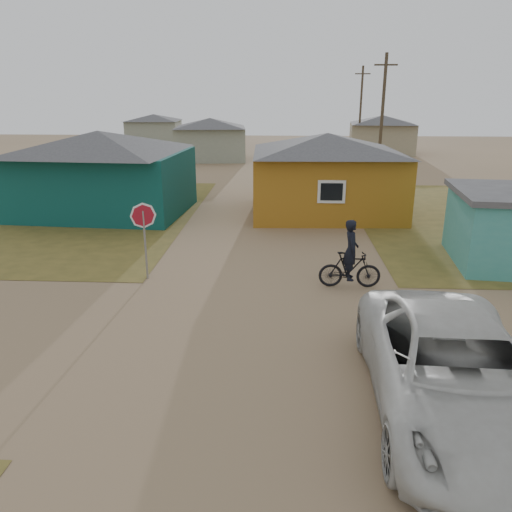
# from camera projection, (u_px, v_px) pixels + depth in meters

# --- Properties ---
(ground) EXTENTS (120.00, 120.00, 0.00)m
(ground) POSITION_uv_depth(u_px,v_px,m) (264.00, 348.00, 11.79)
(ground) COLOR #937655
(house_teal) EXTENTS (8.93, 7.08, 4.00)m
(house_teal) POSITION_uv_depth(u_px,v_px,m) (101.00, 171.00, 24.37)
(house_teal) COLOR #0B3D39
(house_teal) RESTS_ON ground
(house_yellow) EXTENTS (7.72, 6.76, 3.90)m
(house_yellow) POSITION_uv_depth(u_px,v_px,m) (326.00, 173.00, 24.31)
(house_yellow) COLOR #9F6718
(house_yellow) RESTS_ON ground
(house_pale_west) EXTENTS (7.04, 6.15, 3.60)m
(house_pale_west) POSITION_uv_depth(u_px,v_px,m) (210.00, 138.00, 43.74)
(house_pale_west) COLOR gray
(house_pale_west) RESTS_ON ground
(house_beige_east) EXTENTS (6.95, 6.05, 3.60)m
(house_beige_east) POSITION_uv_depth(u_px,v_px,m) (382.00, 134.00, 48.63)
(house_beige_east) COLOR gray
(house_beige_east) RESTS_ON ground
(house_pale_north) EXTENTS (6.28, 5.81, 3.40)m
(house_pale_north) POSITION_uv_depth(u_px,v_px,m) (154.00, 129.00, 55.55)
(house_pale_north) COLOR gray
(house_pale_north) RESTS_ON ground
(utility_pole_near) EXTENTS (1.40, 0.20, 8.00)m
(utility_pole_near) POSITION_uv_depth(u_px,v_px,m) (382.00, 119.00, 31.02)
(utility_pole_near) COLOR #46392A
(utility_pole_near) RESTS_ON ground
(utility_pole_far) EXTENTS (1.40, 0.20, 8.00)m
(utility_pole_far) POSITION_uv_depth(u_px,v_px,m) (360.00, 110.00, 46.15)
(utility_pole_far) COLOR #46392A
(utility_pole_far) RESTS_ON ground
(stop_sign) EXTENTS (0.82, 0.07, 2.50)m
(stop_sign) POSITION_uv_depth(u_px,v_px,m) (144.00, 223.00, 15.63)
(stop_sign) COLOR gray
(stop_sign) RESTS_ON ground
(cyclist) EXTENTS (1.90, 0.68, 2.14)m
(cyclist) POSITION_uv_depth(u_px,v_px,m) (350.00, 263.00, 15.24)
(cyclist) COLOR black
(cyclist) RESTS_ON ground
(vehicle) EXTENTS (3.25, 6.61, 1.80)m
(vehicle) POSITION_uv_depth(u_px,v_px,m) (455.00, 371.00, 9.12)
(vehicle) COLOR silver
(vehicle) RESTS_ON ground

